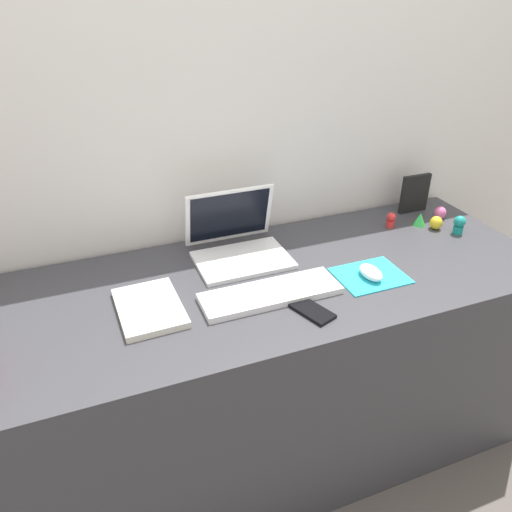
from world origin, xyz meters
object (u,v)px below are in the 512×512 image
Objects in this scene: keyboard at (271,294)px; mouse at (371,272)px; laptop at (237,240)px; toy_figurine_teal at (459,224)px; toy_figurine_red at (391,220)px; toy_figurine_yellow at (436,223)px; picture_frame at (415,194)px; toy_figurine_pink at (440,213)px; notebook_pad at (149,308)px; cell_phone at (312,311)px; toy_figurine_green at (420,219)px.

keyboard is 0.32m from mouse.
laptop is 0.44m from mouse.
toy_figurine_teal reaches higher than keyboard.
toy_figurine_red is (0.59, -0.02, -0.02)m from laptop.
toy_figurine_red is (0.59, 0.26, 0.02)m from keyboard.
keyboard is at bearing -165.99° from toy_figurine_yellow.
mouse is at bearing -139.50° from picture_frame.
toy_figurine_pink is (0.06, -0.09, -0.05)m from picture_frame.
mouse is at bearing -41.64° from laptop.
mouse is 0.46m from toy_figurine_yellow.
toy_figurine_pink and toy_figurine_yellow have the same top height.
toy_figurine_teal is at bearing 1.82° from notebook_pad.
toy_figurine_teal is at bearing 17.50° from mouse.
keyboard is 0.14m from cell_phone.
toy_figurine_yellow is (0.74, -0.09, -0.03)m from laptop.
toy_figurine_red is (-0.19, 0.13, -0.01)m from toy_figurine_teal.
cell_phone is at bearing -23.74° from notebook_pad.
toy_figurine_teal is 0.14m from toy_figurine_green.
notebook_pad is (-0.42, 0.17, 0.01)m from cell_phone.
laptop is 4.42× the size of toy_figurine_teal.
picture_frame is 2.21× the size of toy_figurine_teal.
picture_frame is 0.12m from toy_figurine_pink.
toy_figurine_yellow is (0.73, 0.18, 0.01)m from keyboard.
laptop is at bearing 91.54° from keyboard.
mouse is at bearing -150.72° from toy_figurine_pink.
notebook_pad is 1.12m from toy_figurine_teal.
laptop is 0.73× the size of keyboard.
picture_frame is (0.42, 0.36, 0.05)m from mouse.
toy_figurine_green is (-0.11, -0.02, 0.00)m from toy_figurine_pink.
toy_figurine_pink is at bearing 7.92° from notebook_pad.
toy_figurine_red is 1.16× the size of toy_figurine_green.
mouse is 1.97× the size of toy_figurine_green.
toy_figurine_yellow is at bearing -95.85° from picture_frame.
keyboard is at bearing -88.46° from laptop.
laptop is at bearing 82.36° from cell_phone.
toy_figurine_pink is 0.10m from toy_figurine_yellow.
toy_figurine_pink is 0.98× the size of toy_figurine_yellow.
picture_frame is 0.13m from toy_figurine_green.
toy_figurine_yellow reaches higher than keyboard.
toy_figurine_red is at bearing 23.62° from keyboard.
keyboard is 0.82m from picture_frame.
picture_frame is at bearing 40.50° from mouse.
toy_figurine_yellow is (-0.02, -0.16, -0.05)m from picture_frame.
notebook_pad is 1.05m from toy_figurine_green.
toy_figurine_green reaches higher than keyboard.
mouse is 0.40× the size of notebook_pad.
toy_figurine_red is (0.26, 0.28, 0.01)m from mouse.
toy_figurine_red reaches higher than keyboard.
toy_figurine_green is at bearing 8.99° from cell_phone.
notebook_pad is 4.23× the size of toy_figurine_red.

